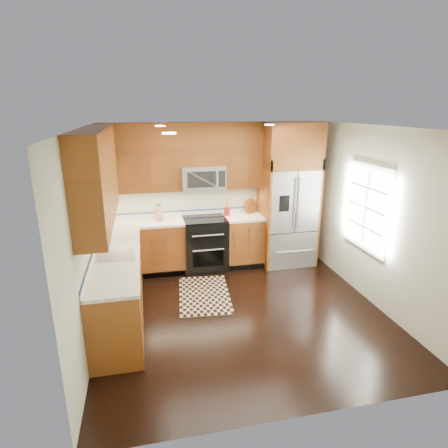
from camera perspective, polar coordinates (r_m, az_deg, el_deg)
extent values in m
plane|color=black|center=(5.59, 2.72, -13.16)|extent=(4.00, 4.00, 0.00)
cube|color=silver|center=(6.94, -1.42, 4.54)|extent=(4.00, 0.02, 2.60)
cube|color=silver|center=(4.94, -20.06, -1.85)|extent=(0.02, 4.00, 2.60)
cube|color=silver|center=(5.89, 22.05, 0.93)|extent=(0.02, 4.00, 2.60)
cube|color=white|center=(6.02, 20.95, 2.36)|extent=(0.04, 1.10, 1.30)
cube|color=white|center=(6.01, 20.87, 2.36)|extent=(0.02, 0.95, 1.15)
cube|color=brown|center=(6.78, -11.87, -3.66)|extent=(1.37, 0.60, 0.90)
cube|color=brown|center=(7.01, 3.05, -2.60)|extent=(0.72, 0.60, 0.90)
cube|color=brown|center=(5.42, -15.69, -9.50)|extent=(0.60, 2.40, 0.90)
cube|color=white|center=(6.67, -5.75, 0.54)|extent=(2.85, 0.62, 0.04)
cube|color=white|center=(5.23, -16.11, -4.89)|extent=(0.62, 2.40, 0.04)
cube|color=brown|center=(6.60, -6.13, 8.42)|extent=(2.85, 0.33, 0.75)
cube|color=brown|center=(4.98, -18.52, 4.72)|extent=(0.33, 2.40, 0.75)
cube|color=brown|center=(6.53, -6.30, 13.41)|extent=(2.85, 0.33, 0.40)
cube|color=brown|center=(4.90, -19.17, 11.29)|extent=(0.33, 2.40, 0.40)
cube|color=black|center=(6.83, -2.90, -3.06)|extent=(0.76, 0.64, 0.92)
cube|color=black|center=(6.68, -2.96, 0.76)|extent=(0.76, 0.60, 0.02)
cube|color=black|center=(6.48, -2.45, -2.68)|extent=(0.55, 0.01, 0.18)
cube|color=black|center=(6.60, -2.41, -5.30)|extent=(0.55, 0.01, 0.28)
cylinder|color=#B2B2B7|center=(6.42, -2.42, -1.75)|extent=(0.55, 0.02, 0.02)
cylinder|color=#B2B2B7|center=(6.51, -2.39, -4.00)|extent=(0.55, 0.02, 0.02)
cube|color=#B2B2B7|center=(6.63, -3.24, 7.09)|extent=(0.76, 0.40, 0.42)
cube|color=black|center=(6.43, -3.40, 6.77)|extent=(0.50, 0.01, 0.28)
cube|color=#B2B2B7|center=(7.06, 9.61, 1.16)|extent=(0.90, 0.74, 1.80)
cube|color=black|center=(6.64, 10.95, 3.18)|extent=(0.01, 0.01, 1.08)
cube|color=black|center=(6.55, 9.18, 3.10)|extent=(0.18, 0.01, 0.28)
cube|color=brown|center=(6.87, 6.01, 1.74)|extent=(0.04, 0.74, 2.00)
cube|color=brown|center=(7.22, 13.12, 2.13)|extent=(0.04, 0.74, 2.00)
cube|color=brown|center=(6.82, 10.17, 11.72)|extent=(0.98, 0.74, 0.80)
cube|color=#B2B2B7|center=(5.22, -16.14, -4.58)|extent=(0.50, 0.42, 0.02)
cylinder|color=#B2B2B7|center=(5.40, -18.24, -2.57)|extent=(0.02, 0.02, 0.28)
torus|color=#B2B2B7|center=(5.28, -18.46, -1.42)|extent=(0.18, 0.02, 0.18)
cube|color=black|center=(6.03, -3.02, -10.67)|extent=(0.90, 1.37, 0.01)
cube|color=tan|center=(6.65, -9.89, 1.59)|extent=(0.13, 0.17, 0.24)
cylinder|color=maroon|center=(6.87, 0.46, 1.94)|extent=(0.12, 0.12, 0.15)
cylinder|color=brown|center=(7.05, 4.00, 1.76)|extent=(0.35, 0.35, 0.02)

